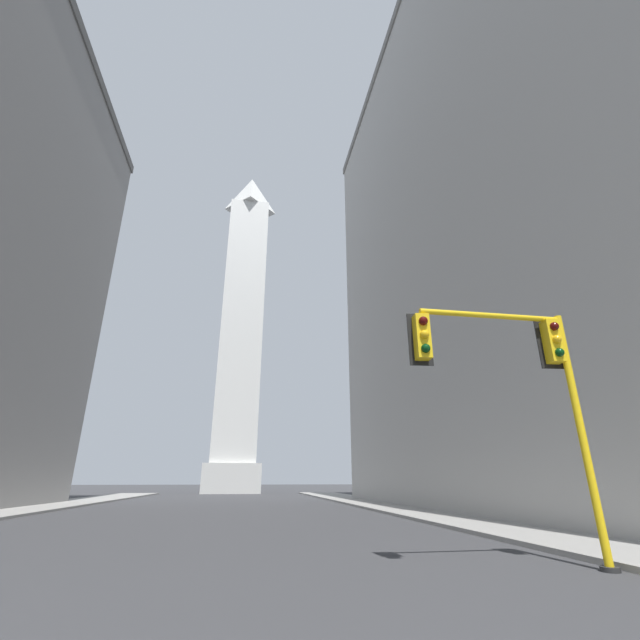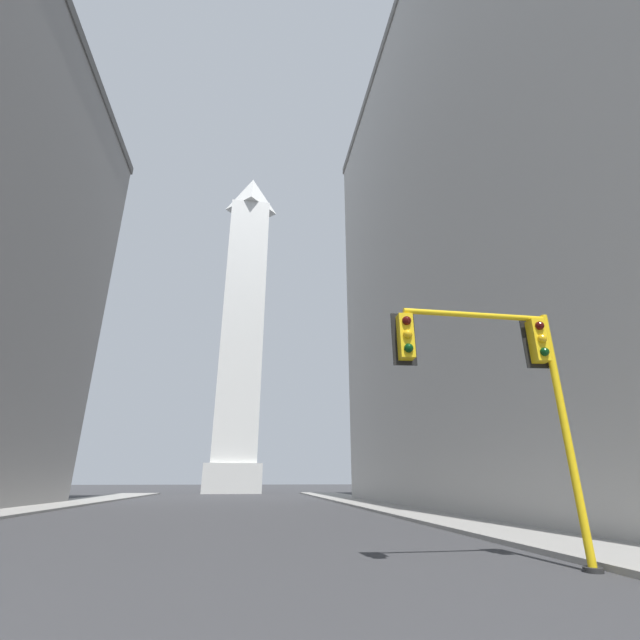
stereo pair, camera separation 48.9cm
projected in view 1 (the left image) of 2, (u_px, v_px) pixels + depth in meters
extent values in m
cube|color=gray|center=(430.00, 513.00, 24.42)|extent=(5.00, 83.04, 0.15)
cube|color=#B2AFAA|center=(590.00, 227.00, 34.45)|extent=(29.98, 43.60, 41.92)
cube|color=slate|center=(542.00, 40.00, 41.97)|extent=(30.28, 44.04, 0.90)
cube|color=silver|center=(232.00, 478.00, 64.08)|extent=(8.40, 8.40, 4.13)
cube|color=silver|center=(243.00, 324.00, 72.76)|extent=(6.72, 6.72, 45.27)
pyramid|color=silver|center=(251.00, 195.00, 82.01)|extent=(6.72, 6.72, 7.39)
cylinder|color=yellow|center=(581.00, 431.00, 10.09)|extent=(0.18, 0.18, 5.82)
cylinder|color=#262626|center=(610.00, 569.00, 9.09)|extent=(0.40, 0.40, 0.10)
cube|color=yellow|center=(552.00, 342.00, 10.82)|extent=(0.37, 0.37, 1.10)
cube|color=black|center=(548.00, 344.00, 10.99)|extent=(0.58, 0.08, 1.32)
sphere|color=#410907|center=(554.00, 326.00, 10.76)|extent=(0.22, 0.22, 0.22)
sphere|color=yellow|center=(557.00, 339.00, 10.64)|extent=(0.22, 0.22, 0.22)
sphere|color=#073410|center=(560.00, 352.00, 10.52)|extent=(0.22, 0.22, 0.22)
cylinder|color=yellow|center=(491.00, 316.00, 10.78)|extent=(3.78, 0.14, 0.14)
sphere|color=yellow|center=(558.00, 320.00, 11.08)|extent=(0.18, 0.18, 0.18)
cube|color=yellow|center=(422.00, 337.00, 10.25)|extent=(0.37, 0.37, 1.10)
cube|color=black|center=(420.00, 339.00, 10.42)|extent=(0.58, 0.08, 1.32)
sphere|color=#410907|center=(423.00, 321.00, 10.19)|extent=(0.22, 0.22, 0.22)
sphere|color=yellow|center=(424.00, 334.00, 10.07)|extent=(0.22, 0.22, 0.22)
sphere|color=#073410|center=(426.00, 348.00, 9.95)|extent=(0.22, 0.22, 0.22)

